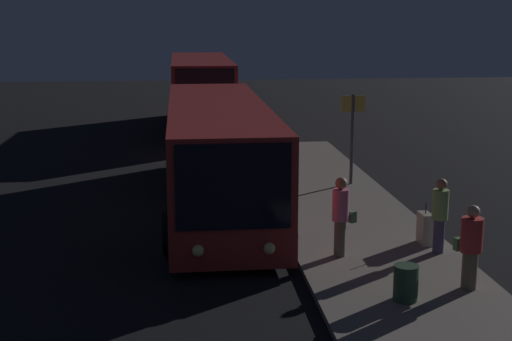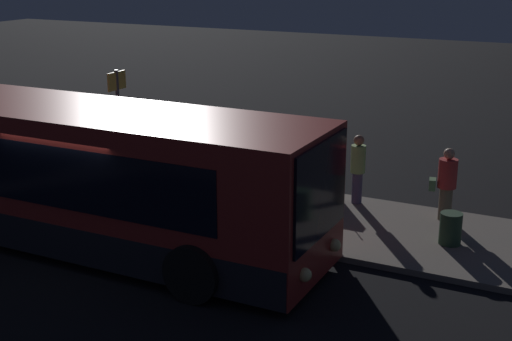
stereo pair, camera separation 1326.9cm
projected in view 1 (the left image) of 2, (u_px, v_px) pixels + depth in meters
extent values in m
plane|color=black|center=(212.00, 216.00, 18.49)|extent=(80.00, 80.00, 0.00)
cube|color=slate|center=(339.00, 210.00, 18.83)|extent=(20.00, 3.55, 0.12)
cube|color=maroon|center=(218.00, 152.00, 19.07)|extent=(11.04, 2.53, 2.64)
cube|color=black|center=(218.00, 188.00, 19.28)|extent=(10.98, 2.55, 0.70)
cube|color=black|center=(217.00, 139.00, 19.27)|extent=(9.05, 2.56, 1.16)
cube|color=black|center=(233.00, 187.00, 13.61)|extent=(0.06, 2.23, 1.69)
sphere|color=#F9E58C|center=(269.00, 248.00, 13.93)|extent=(0.24, 0.24, 0.24)
sphere|color=#F9E58C|center=(198.00, 251.00, 13.78)|extent=(0.24, 0.24, 0.24)
cylinder|color=black|center=(285.00, 226.00, 15.77)|extent=(1.03, 0.30, 1.03)
cylinder|color=black|center=(170.00, 230.00, 15.50)|extent=(1.03, 0.30, 1.03)
cylinder|color=black|center=(252.00, 162.00, 22.74)|extent=(1.03, 0.30, 1.03)
cylinder|color=black|center=(172.00, 164.00, 22.47)|extent=(1.03, 0.30, 1.03)
cube|color=maroon|center=(201.00, 92.00, 32.24)|extent=(10.14, 2.55, 3.04)
cube|color=#B2231E|center=(201.00, 118.00, 32.49)|extent=(10.09, 2.57, 0.70)
cube|color=black|center=(201.00, 83.00, 32.41)|extent=(8.31, 2.58, 1.34)
cube|color=black|center=(205.00, 94.00, 27.20)|extent=(0.06, 2.24, 1.95)
sphere|color=#F9E58C|center=(224.00, 133.00, 27.58)|extent=(0.24, 0.24, 0.24)
sphere|color=#F9E58C|center=(188.00, 134.00, 27.43)|extent=(0.24, 0.24, 0.24)
cylinder|color=black|center=(235.00, 129.00, 29.28)|extent=(1.01, 0.30, 1.01)
cylinder|color=black|center=(173.00, 130.00, 29.01)|extent=(1.01, 0.30, 1.01)
cylinder|color=black|center=(225.00, 109.00, 35.68)|extent=(1.01, 0.30, 1.01)
cylinder|color=black|center=(174.00, 110.00, 35.42)|extent=(1.01, 0.30, 1.01)
cylinder|color=#4C476B|center=(439.00, 236.00, 15.17)|extent=(0.33, 0.33, 0.74)
cylinder|color=#8CB766|center=(440.00, 204.00, 15.03)|extent=(0.48, 0.48, 0.64)
sphere|color=#9E7051|center=(442.00, 184.00, 14.93)|extent=(0.24, 0.24, 0.24)
cylinder|color=#6B604C|center=(469.00, 270.00, 13.15)|extent=(0.33, 0.33, 0.73)
cylinder|color=#BF3333|center=(472.00, 235.00, 13.00)|extent=(0.48, 0.48, 0.64)
sphere|color=tan|center=(473.00, 212.00, 12.91)|extent=(0.24, 0.24, 0.24)
cube|color=#598C59|center=(461.00, 244.00, 13.34)|extent=(0.19, 0.30, 0.24)
cylinder|color=#6B604C|center=(340.00, 238.00, 14.95)|extent=(0.34, 0.34, 0.78)
cylinder|color=#CC6B8C|center=(341.00, 205.00, 14.80)|extent=(0.48, 0.48, 0.67)
sphere|color=#9E7051|center=(341.00, 183.00, 14.70)|extent=(0.25, 0.25, 0.25)
cube|color=#598C59|center=(350.00, 216.00, 15.02)|extent=(0.31, 0.26, 0.24)
cube|color=beige|center=(425.00, 229.00, 15.75)|extent=(0.48, 0.23, 0.70)
cylinder|color=black|center=(426.00, 208.00, 15.65)|extent=(0.02, 0.02, 0.24)
cylinder|color=#4C4C51|center=(352.00, 139.00, 21.21)|extent=(0.10, 0.10, 2.70)
cube|color=#E5C64C|center=(353.00, 104.00, 20.98)|extent=(0.04, 0.72, 0.47)
cylinder|color=#2D4C33|center=(406.00, 283.00, 12.63)|extent=(0.44, 0.44, 0.65)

